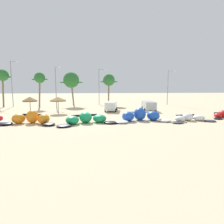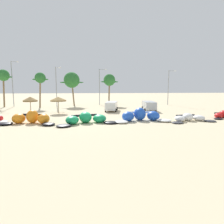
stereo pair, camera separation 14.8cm
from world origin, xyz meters
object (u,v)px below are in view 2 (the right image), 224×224
at_px(palm_leftmost, 3,76).
at_px(palm_center_left, 109,80).
at_px(kite_left, 31,118).
at_px(lamppost_west, 13,82).
at_px(palm_left, 40,79).
at_px(palm_left_of_gap, 72,80).
at_px(beach_umbrella_near_van, 30,99).
at_px(lamppost_west_center, 57,85).
at_px(beach_umbrella_middle, 58,99).
at_px(kite_right_of_center, 189,118).
at_px(kite_left_of_center, 86,119).
at_px(lamppost_east_center, 100,85).
at_px(parked_van, 149,105).
at_px(kite_center, 141,116).
at_px(parked_car_second, 112,105).
at_px(lamppost_east, 169,86).

bearing_deg(palm_leftmost, palm_center_left, 6.36).
relative_size(kite_left, lamppost_west, 0.68).
relative_size(palm_left, palm_center_left, 0.99).
bearing_deg(palm_left_of_gap, kite_left, -96.45).
bearing_deg(palm_left, lamppost_west, 160.92).
bearing_deg(beach_umbrella_near_van, lamppost_west_center, 79.98).
height_order(kite_left, beach_umbrella_middle, beach_umbrella_middle).
bearing_deg(kite_right_of_center, beach_umbrella_middle, 152.48).
bearing_deg(kite_right_of_center, palm_left, 140.39).
distance_m(kite_left_of_center, lamppost_east_center, 26.81).
bearing_deg(palm_leftmost, lamppost_west, 29.41).
bearing_deg(beach_umbrella_middle, lamppost_west, 134.24).
distance_m(kite_left, lamppost_west, 25.88).
xyz_separation_m(kite_right_of_center, parked_van, (-1.96, 12.25, 0.68)).
height_order(kite_center, parked_car_second, parked_car_second).
bearing_deg(parked_van, parked_car_second, 179.59).
height_order(kite_left_of_center, lamppost_east, lamppost_east).
bearing_deg(lamppost_east, palm_center_left, 175.44).
bearing_deg(palm_left_of_gap, kite_right_of_center, -53.11).
distance_m(parked_car_second, palm_left_of_gap, 16.13).
relative_size(kite_right_of_center, palm_center_left, 0.84).
relative_size(kite_right_of_center, palm_left_of_gap, 0.81).
bearing_deg(palm_left_of_gap, parked_car_second, -54.03).
height_order(kite_left, palm_left_of_gap, palm_left_of_gap).
distance_m(lamppost_west_center, lamppost_east_center, 11.39).
height_order(kite_left_of_center, kite_center, kite_center).
height_order(parked_van, palm_left_of_gap, palm_left_of_gap).
bearing_deg(kite_right_of_center, palm_leftmost, 146.61).
bearing_deg(palm_left_of_gap, beach_umbrella_near_van, -110.00).
relative_size(beach_umbrella_near_van, lamppost_east, 0.33).
xyz_separation_m(beach_umbrella_middle, palm_left_of_gap, (0.94, 14.50, 3.91)).
distance_m(kite_right_of_center, beach_umbrella_middle, 21.99).
bearing_deg(palm_leftmost, lamppost_west_center, -1.66).
relative_size(parked_van, palm_leftmost, 0.61).
xyz_separation_m(parked_car_second, lamppost_east, (16.63, 11.60, 4.06)).
bearing_deg(lamppost_east_center, palm_center_left, -22.02).
bearing_deg(lamppost_west, kite_right_of_center, -35.85).
relative_size(palm_leftmost, lamppost_east, 0.96).
relative_size(beach_umbrella_near_van, beach_umbrella_middle, 1.03).
height_order(kite_left, kite_left_of_center, kite_left).
xyz_separation_m(palm_leftmost, lamppost_west, (1.67, 0.94, -1.29)).
height_order(palm_center_left, lamppost_west, lamppost_west).
bearing_deg(lamppost_west_center, lamppost_west, 172.95).
height_order(kite_left_of_center, palm_left, palm_left).
relative_size(kite_left, lamppost_east_center, 0.77).
bearing_deg(palm_left_of_gap, lamppost_west, -174.59).
xyz_separation_m(kite_center, beach_umbrella_near_van, (-17.41, 8.39, 1.94)).
distance_m(parked_van, palm_left, 25.43).
distance_m(palm_center_left, lamppost_east_center, 2.84).
bearing_deg(beach_umbrella_near_van, lamppost_west, 120.58).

